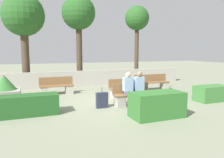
{
  "coord_description": "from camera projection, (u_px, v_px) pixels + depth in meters",
  "views": [
    {
      "loc": [
        -3.37,
        -8.59,
        2.17
      ],
      "look_at": [
        0.15,
        0.5,
        0.9
      ],
      "focal_mm": 35.0,
      "sensor_mm": 36.0,
      "label": 1
    }
  ],
  "objects": [
    {
      "name": "bench_right_side",
      "position": [
        152.0,
        84.0,
        12.02
      ],
      "size": [
        2.02,
        0.48,
        0.86
      ],
      "rotation": [
        0.0,
        0.0,
        -0.16
      ],
      "color": "brown",
      "rests_on": "ground_plane"
    },
    {
      "name": "tree_center_left",
      "position": [
        79.0,
        15.0,
        13.6
      ],
      "size": [
        2.09,
        2.09,
        5.56
      ],
      "color": "#473828",
      "rests_on": "ground_plane"
    },
    {
      "name": "hedge_block_near_right",
      "position": [
        24.0,
        105.0,
        7.3
      ],
      "size": [
        2.2,
        0.71,
        0.7
      ],
      "color": "#235623",
      "rests_on": "ground_plane"
    },
    {
      "name": "planter_corner_left",
      "position": [
        5.0,
        94.0,
        8.14
      ],
      "size": [
        1.09,
        1.09,
        1.29
      ],
      "color": "#ADA89E",
      "rests_on": "ground_plane"
    },
    {
      "name": "tree_leftmost",
      "position": [
        23.0,
        17.0,
        12.36
      ],
      "size": [
        2.38,
        2.38,
        5.36
      ],
      "color": "#473828",
      "rests_on": "ground_plane"
    },
    {
      "name": "hedge_block_mid_left",
      "position": [
        157.0,
        105.0,
        7.13
      ],
      "size": [
        1.72,
        0.88,
        0.83
      ],
      "color": "#33702D",
      "rests_on": "ground_plane"
    },
    {
      "name": "perimeter_wall",
      "position": [
        87.0,
        78.0,
        13.49
      ],
      "size": [
        13.18,
        0.3,
        0.94
      ],
      "color": "#ADA89E",
      "rests_on": "ground_plane"
    },
    {
      "name": "suitcase",
      "position": [
        102.0,
        100.0,
        8.31
      ],
      "size": [
        0.44,
        0.19,
        0.79
      ],
      "color": "#282D42",
      "rests_on": "ground_plane"
    },
    {
      "name": "person_seated_man",
      "position": [
        129.0,
        88.0,
        8.5
      ],
      "size": [
        0.38,
        0.63,
        1.34
      ],
      "color": "#515B70",
      "rests_on": "ground_plane"
    },
    {
      "name": "bench_front",
      "position": [
        133.0,
        97.0,
        8.76
      ],
      "size": [
        1.61,
        0.48,
        0.86
      ],
      "color": "brown",
      "rests_on": "ground_plane"
    },
    {
      "name": "bench_back",
      "position": [
        57.0,
        88.0,
        10.85
      ],
      "size": [
        1.66,
        0.49,
        0.86
      ],
      "rotation": [
        0.0,
        0.0,
        -0.07
      ],
      "color": "brown",
      "rests_on": "ground_plane"
    },
    {
      "name": "hedge_block_near_left",
      "position": [
        212.0,
        93.0,
        9.45
      ],
      "size": [
        1.47,
        0.76,
        0.66
      ],
      "color": "#3D7A38",
      "rests_on": "ground_plane"
    },
    {
      "name": "person_seated_woman",
      "position": [
        141.0,
        87.0,
        8.67
      ],
      "size": [
        0.38,
        0.63,
        1.35
      ],
      "color": "#515B70",
      "rests_on": "ground_plane"
    },
    {
      "name": "tree_center_right",
      "position": [
        137.0,
        21.0,
        14.87
      ],
      "size": [
        1.64,
        1.64,
        5.19
      ],
      "color": "#473828",
      "rests_on": "ground_plane"
    },
    {
      "name": "ground_plane",
      "position": [
        113.0,
        101.0,
        9.43
      ],
      "size": [
        60.0,
        60.0,
        0.0
      ],
      "primitive_type": "plane",
      "color": "gray"
    },
    {
      "name": "bench_left_side",
      "position": [
        127.0,
        90.0,
        10.2
      ],
      "size": [
        1.71,
        0.48,
        0.86
      ],
      "rotation": [
        0.0,
        0.0,
        0.13
      ],
      "color": "brown",
      "rests_on": "ground_plane"
    }
  ]
}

